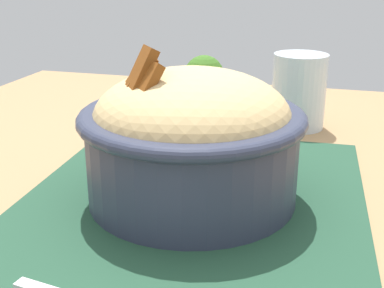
% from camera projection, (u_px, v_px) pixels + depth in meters
% --- Properties ---
extents(placemat, '(0.45, 0.32, 0.00)m').
position_uv_depth(placemat, '(179.00, 227.00, 0.41)').
color(placemat, '#1E422D').
rests_on(placemat, table).
extents(bowl, '(0.23, 0.23, 0.14)m').
position_uv_depth(bowl, '(192.00, 135.00, 0.44)').
color(bowl, '#2D3347').
rests_on(bowl, placemat).
extents(drinking_glass, '(0.07, 0.07, 0.09)m').
position_uv_depth(drinking_glass, '(298.00, 96.00, 0.64)').
color(drinking_glass, silver).
rests_on(drinking_glass, table).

